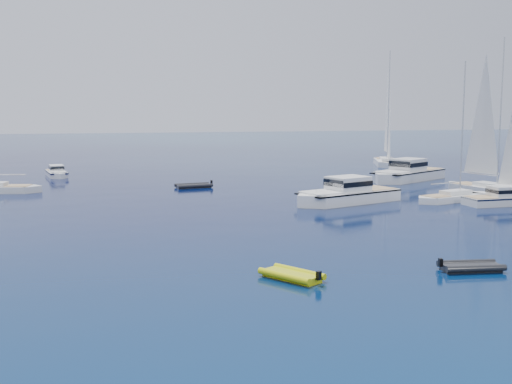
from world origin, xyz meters
TOP-DOWN VIEW (x-y plane):
  - ground at (0.00, 0.00)m, footprint 400.00×400.00m
  - motor_cruiser_centre at (10.24, 31.66)m, footprint 12.69×7.85m
  - motor_cruiser_far_r at (24.22, 27.20)m, footprint 8.61×2.95m
  - motor_cruiser_distant at (24.25, 47.28)m, footprint 13.22×10.33m
  - motor_cruiser_horizon at (-18.15, 61.73)m, footprint 3.63×7.61m
  - sailboat_centre at (20.75, 30.44)m, footprint 9.71×5.18m
  - sailboat_sails_r at (27.20, 34.53)m, footprint 6.08×11.66m
  - sailboat_sails_far at (30.60, 67.15)m, footprint 6.96×12.65m
  - tender_yellow at (-2.34, 6.93)m, footprint 3.62×4.05m
  - tender_grey_near at (7.87, 6.35)m, footprint 3.76×2.35m
  - tender_grey_far at (-2.32, 46.23)m, footprint 4.55×2.94m

SIDE VIEW (x-z plane):
  - ground at x=0.00m, z-range 0.00..0.00m
  - motor_cruiser_centre at x=10.24m, z-range -1.60..1.60m
  - motor_cruiser_far_r at x=24.22m, z-range -1.12..1.12m
  - motor_cruiser_distant at x=24.25m, z-range -1.72..1.72m
  - motor_cruiser_horizon at x=-18.15m, z-range -0.96..0.96m
  - sailboat_centre at x=20.75m, z-range -6.91..6.91m
  - sailboat_sails_r at x=27.20m, z-range -8.30..8.30m
  - sailboat_sails_far at x=30.60m, z-range -9.02..9.02m
  - tender_yellow at x=-2.34m, z-range -0.47..0.47m
  - tender_grey_near at x=7.87m, z-range -0.47..0.47m
  - tender_grey_far at x=-2.32m, z-range -0.47..0.47m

